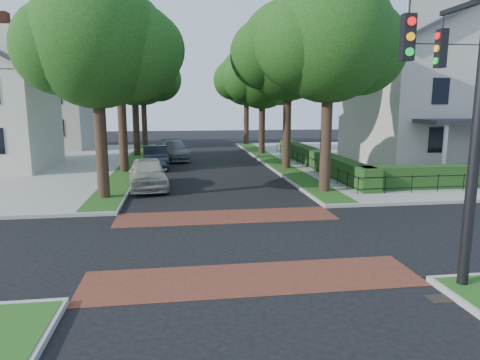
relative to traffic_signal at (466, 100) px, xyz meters
name	(u,v)px	position (x,y,z in m)	size (l,w,h in m)	color
ground	(237,241)	(-4.89, 4.41, -4.71)	(120.00, 120.00, 0.00)	black
sidewalk_ne	(437,158)	(14.61, 23.41, -4.63)	(30.00, 30.00, 0.15)	gray
crosswalk_far	(226,217)	(-4.89, 7.61, -4.70)	(9.00, 2.20, 0.01)	brown
crosswalk_near	(253,279)	(-4.89, 1.21, -4.70)	(9.00, 2.20, 0.01)	brown
storm_drain	(442,298)	(-0.59, -0.59, -4.70)	(0.65, 0.45, 0.01)	black
grass_strip_ne	(272,160)	(0.51, 23.51, -4.55)	(1.60, 29.80, 0.02)	#214914
grass_strip_nw	(133,163)	(-10.29, 23.51, -4.55)	(1.60, 29.80, 0.02)	#214914
tree_right_near	(330,41)	(0.72, 11.65, 2.92)	(7.75, 6.67, 10.66)	black
tree_right_mid	(289,52)	(0.72, 19.66, 3.28)	(8.25, 7.09, 11.22)	black
tree_right_far	(263,77)	(0.71, 28.64, 2.20)	(7.25, 6.23, 9.74)	black
tree_right_back	(247,78)	(0.72, 37.64, 2.56)	(7.50, 6.45, 10.20)	black
tree_left_near	(99,44)	(-10.28, 11.64, 2.56)	(7.50, 6.45, 10.20)	black
tree_left_mid	(121,44)	(-10.28, 19.66, 3.64)	(8.00, 6.88, 11.48)	black
tree_left_far	(135,73)	(-10.29, 28.63, 2.41)	(7.00, 6.02, 9.86)	black
tree_left_back	(144,76)	(-10.28, 37.65, 2.70)	(7.75, 6.66, 10.44)	black
hedge_main_road	(317,159)	(2.81, 19.41, -3.96)	(1.00, 18.00, 1.20)	#164016
fence_main_road	(306,161)	(2.01, 19.41, -4.11)	(0.06, 18.00, 0.90)	black
house_victorian	(444,84)	(12.62, 20.33, 1.31)	(13.00, 13.05, 12.48)	#B8B5A5
house_left_far	(41,99)	(-20.38, 36.41, 0.33)	(10.00, 9.00, 10.14)	#B8B5A5
traffic_signal	(466,100)	(0.00, 0.00, 0.00)	(2.17, 2.00, 8.00)	black
parked_car_front	(148,173)	(-8.49, 14.11, -3.86)	(2.00, 4.98, 1.70)	#B2AFA0
parked_car_middle	(155,157)	(-8.49, 21.74, -3.92)	(1.67, 4.78, 1.58)	#1D232C
parked_car_rear	(174,150)	(-7.19, 26.07, -3.92)	(2.21, 5.45, 1.58)	slate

